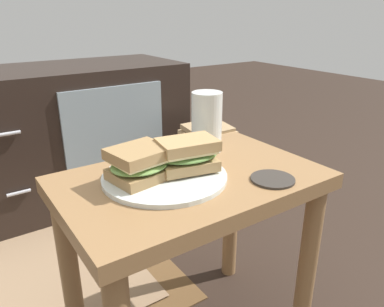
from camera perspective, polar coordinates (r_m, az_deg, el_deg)
The scene contains 8 objects.
side_table at distance 0.84m, azimuth -0.12°, elevation -9.00°, with size 0.56×0.36×0.46m.
tv_cabinet at distance 1.68m, azimuth -18.25°, elevation 2.72°, with size 0.96×0.46×0.58m.
plate at distance 0.78m, azimuth -4.21°, elevation -3.56°, with size 0.26×0.26×0.01m, color silver.
sandwich_front at distance 0.76m, azimuth -8.02°, elevation -1.54°, with size 0.14×0.12×0.07m.
sandwich_back at distance 0.78m, azimuth -0.68°, elevation -0.14°, with size 0.15×0.11×0.07m.
beer_glass at distance 0.92m, azimuth 2.28°, elevation 4.66°, with size 0.08×0.08×0.15m.
coaster at distance 0.79m, azimuth 12.27°, elevation -3.86°, with size 0.09×0.09×0.01m, color #332D28.
paper_bag at distance 1.56m, azimuth 2.36°, elevation -2.09°, with size 0.19×0.16×0.36m.
Camera 1 is at (-0.41, -0.60, 0.79)m, focal length 34.77 mm.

